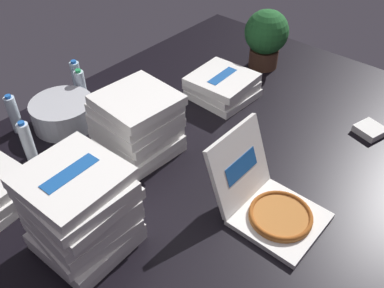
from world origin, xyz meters
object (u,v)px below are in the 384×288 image
pizza_stack_right_near (222,86)px  water_bottle_2 (14,114)px  open_pizza_box (268,202)px  pizza_stack_left_mid (137,125)px  ice_bucket (63,113)px  water_bottle_4 (81,88)px  napkin_pile (370,130)px  water_bottle_0 (27,141)px  water_bottle_3 (104,121)px  water_bottle_5 (95,129)px  water_bottle_1 (77,78)px  pizza_stack_left_far (81,211)px  potted_plant (266,36)px

pizza_stack_right_near → water_bottle_2: water_bottle_2 is taller
open_pizza_box → pizza_stack_left_mid: size_ratio=1.25×
ice_bucket → water_bottle_4: size_ratio=1.49×
napkin_pile → water_bottle_0: bearing=137.5°
water_bottle_3 → water_bottle_4: bearing=70.9°
water_bottle_5 → napkin_pile: (1.08, -1.07, -0.09)m
water_bottle_0 → water_bottle_1: same height
water_bottle_0 → water_bottle_3: bearing=-24.0°
napkin_pile → pizza_stack_left_far: bearing=158.3°
water_bottle_3 → napkin_pile: bearing=-47.5°
water_bottle_0 → napkin_pile: 1.87m
pizza_stack_right_near → water_bottle_4: bearing=136.3°
water_bottle_1 → potted_plant: 1.28m
pizza_stack_right_near → water_bottle_4: water_bottle_4 is taller
ice_bucket → water_bottle_4: bearing=23.1°
water_bottle_4 → napkin_pile: water_bottle_4 is taller
napkin_pile → water_bottle_1: bearing=117.8°
water_bottle_1 → water_bottle_4: (-0.05, -0.11, 0.00)m
water_bottle_1 → open_pizza_box: bearing=-92.2°
water_bottle_0 → water_bottle_3: same height
open_pizza_box → water_bottle_2: (-0.41, 1.40, 0.04)m
water_bottle_3 → potted_plant: (1.25, -0.21, 0.11)m
open_pizza_box → pizza_stack_left_far: (-0.63, 0.48, 0.12)m
potted_plant → napkin_pile: (-0.24, -0.88, -0.20)m
water_bottle_1 → pizza_stack_left_mid: bearing=-100.6°
water_bottle_1 → water_bottle_3: bearing=-110.3°
pizza_stack_left_mid → water_bottle_3: bearing=101.6°
water_bottle_5 → pizza_stack_left_far: bearing=-132.7°
ice_bucket → pizza_stack_right_near: bearing=-31.7°
water_bottle_0 → open_pizza_box: bearing=-66.7°
water_bottle_3 → potted_plant: bearing=-9.6°
water_bottle_0 → water_bottle_3: (0.37, -0.16, 0.00)m
pizza_stack_left_mid → water_bottle_4: 0.60m
water_bottle_0 → napkin_pile: bearing=-42.5°
water_bottle_1 → water_bottle_4: size_ratio=1.00×
pizza_stack_left_far → water_bottle_3: pizza_stack_left_far is taller
water_bottle_5 → water_bottle_3: bearing=13.9°
water_bottle_2 → water_bottle_4: (0.41, -0.06, 0.00)m
ice_bucket → water_bottle_1: 0.32m
pizza_stack_right_near → water_bottle_0: (-1.12, 0.40, 0.04)m
water_bottle_2 → water_bottle_5: same height
water_bottle_2 → ice_bucket: bearing=-35.2°
open_pizza_box → potted_plant: size_ratio=1.21×
ice_bucket → water_bottle_0: (-0.29, -0.12, 0.04)m
pizza_stack_left_far → water_bottle_0: bearing=77.7°
pizza_stack_left_mid → potted_plant: size_ratio=0.97×
open_pizza_box → pizza_stack_right_near: (0.63, 0.74, -0.00)m
pizza_stack_left_far → water_bottle_0: size_ratio=1.69×
potted_plant → water_bottle_4: bearing=152.7°
water_bottle_4 → potted_plant: 1.27m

